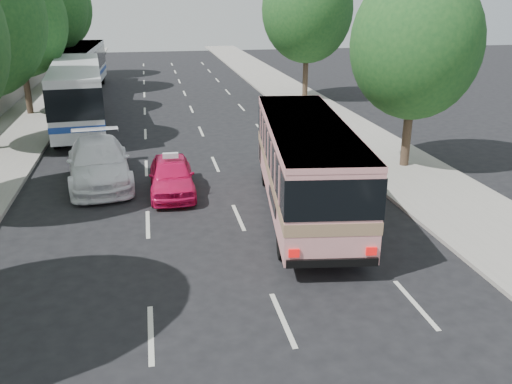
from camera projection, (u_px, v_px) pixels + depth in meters
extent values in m
plane|color=black|center=(226.00, 280.00, 13.74)|extent=(120.00, 120.00, 0.00)
cube|color=#9E998E|center=(26.00, 121.00, 30.58)|extent=(4.00, 90.00, 0.15)
cube|color=#9E998E|center=(315.00, 110.00, 33.70)|extent=(4.00, 90.00, 0.12)
cylinder|color=#38281E|center=(27.00, 86.00, 31.83)|extent=(0.36, 0.36, 3.50)
ellipsoid|color=#1A4A1E|center=(17.00, 21.00, 30.57)|extent=(5.52, 5.52, 6.35)
sphere|color=#1A4A1E|center=(21.00, 0.00, 29.99)|extent=(3.59, 3.59, 3.59)
cylinder|color=#38281E|center=(49.00, 66.00, 39.14)|extent=(0.36, 0.36, 3.99)
ellipsoid|color=#1A4A1E|center=(42.00, 4.00, 37.70)|extent=(6.30, 6.30, 7.24)
cylinder|color=#38281E|center=(62.00, 56.00, 46.52)|extent=(0.36, 0.36, 3.72)
ellipsoid|color=#1A4A1E|center=(56.00, 8.00, 45.17)|extent=(5.88, 5.88, 6.76)
cylinder|color=#38281E|center=(407.00, 130.00, 22.15)|extent=(0.36, 0.36, 3.23)
ellipsoid|color=#1A4A1E|center=(416.00, 44.00, 20.98)|extent=(5.10, 5.10, 5.87)
sphere|color=#1A4A1E|center=(432.00, 17.00, 20.43)|extent=(3.32, 3.31, 3.31)
cylinder|color=#38281E|center=(305.00, 71.00, 36.85)|extent=(0.36, 0.36, 3.80)
ellipsoid|color=#1A4A1E|center=(307.00, 9.00, 35.47)|extent=(6.00, 6.00, 6.90)
cube|color=pink|center=(305.00, 161.00, 17.40)|extent=(3.67, 9.78, 2.56)
cube|color=#9E7A59|center=(305.00, 170.00, 17.51)|extent=(3.71, 9.80, 0.33)
cube|color=black|center=(306.00, 147.00, 17.24)|extent=(3.72, 9.81, 1.05)
cube|color=pink|center=(307.00, 125.00, 16.99)|extent=(3.69, 9.80, 0.15)
cylinder|color=black|center=(266.00, 172.00, 20.47)|extent=(0.42, 1.02, 0.99)
cylinder|color=black|center=(321.00, 171.00, 20.58)|extent=(0.42, 1.02, 0.99)
cylinder|color=black|center=(283.00, 241.00, 14.74)|extent=(0.42, 1.02, 0.99)
cylinder|color=black|center=(359.00, 239.00, 14.86)|extent=(0.42, 1.02, 0.99)
imported|color=#E31355|center=(172.00, 176.00, 19.55)|extent=(1.62, 3.94, 1.34)
imported|color=white|center=(99.00, 162.00, 20.62)|extent=(2.86, 5.77, 1.61)
cube|color=silver|center=(78.00, 92.00, 28.68)|extent=(3.37, 11.45, 2.87)
cube|color=black|center=(77.00, 86.00, 28.56)|extent=(3.43, 11.48, 1.41)
cube|color=navy|center=(79.00, 106.00, 28.93)|extent=(3.42, 11.47, 0.28)
cube|color=silver|center=(75.00, 66.00, 28.21)|extent=(3.40, 11.47, 0.13)
cylinder|color=black|center=(63.00, 107.00, 32.12)|extent=(0.39, 1.06, 1.03)
cylinder|color=black|center=(100.00, 106.00, 32.67)|extent=(0.39, 1.06, 1.03)
cylinder|color=black|center=(56.00, 138.00, 25.33)|extent=(0.39, 1.06, 1.03)
cylinder|color=black|center=(103.00, 135.00, 25.89)|extent=(0.39, 1.06, 1.03)
cube|color=silver|center=(81.00, 66.00, 39.73)|extent=(2.71, 11.18, 2.82)
cube|color=black|center=(81.00, 61.00, 39.61)|extent=(2.76, 11.21, 1.39)
cube|color=navy|center=(82.00, 75.00, 39.98)|extent=(2.75, 11.20, 0.28)
cube|color=silver|center=(79.00, 47.00, 39.27)|extent=(2.73, 11.20, 0.13)
cylinder|color=black|center=(76.00, 78.00, 43.32)|extent=(0.33, 1.03, 1.02)
cylinder|color=black|center=(102.00, 78.00, 43.63)|extent=(0.33, 1.03, 1.02)
cylinder|color=black|center=(60.00, 94.00, 36.45)|extent=(0.33, 1.03, 1.02)
cylinder|color=black|center=(92.00, 93.00, 36.77)|extent=(0.33, 1.03, 1.02)
cube|color=silver|center=(170.00, 155.00, 19.29)|extent=(0.55, 0.19, 0.18)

